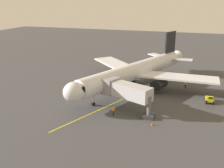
% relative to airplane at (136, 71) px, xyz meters
% --- Properties ---
extents(ground_plane, '(220.00, 220.00, 0.00)m').
position_rel_airplane_xyz_m(ground_plane, '(1.22, 0.57, -4.00)').
color(ground_plane, '#424244').
extents(apron_lead_in_line, '(15.40, 37.10, 0.01)m').
position_rel_airplane_xyz_m(apron_lead_in_line, '(0.11, 6.26, -4.00)').
color(apron_lead_in_line, yellow).
rests_on(apron_lead_in_line, ground).
extents(airplane, '(32.23, 38.53, 11.50)m').
position_rel_airplane_xyz_m(airplane, '(0.00, 0.00, 0.00)').
color(airplane, silver).
rests_on(airplane, ground).
extents(jet_bridge, '(11.23, 6.63, 5.40)m').
position_rel_airplane_xyz_m(jet_bridge, '(-0.68, 12.47, -0.24)').
color(jet_bridge, '#B7B7BC').
rests_on(jet_bridge, ground).
extents(ground_crew_marshaller, '(0.39, 0.47, 1.71)m').
position_rel_airplane_xyz_m(ground_crew_marshaller, '(11.00, 9.68, -3.12)').
color(ground_crew_marshaller, '#23232D').
rests_on(ground_crew_marshaller, ground).
extents(ground_crew_wing_walker, '(0.47, 0.40, 1.71)m').
position_rel_airplane_xyz_m(ground_crew_wing_walker, '(0.21, 15.70, -3.12)').
color(ground_crew_wing_walker, '#23232D').
rests_on(ground_crew_wing_walker, ground).
extents(ground_crew_loader, '(0.47, 0.42, 1.71)m').
position_rel_airplane_xyz_m(ground_crew_loader, '(-10.95, -3.60, -3.12)').
color(ground_crew_loader, '#23232D').
rests_on(ground_crew_loader, ground).
extents(baggage_cart_portside, '(1.69, 2.68, 1.27)m').
position_rel_airplane_xyz_m(baggage_cart_portside, '(12.91, 8.37, -3.35)').
color(baggage_cart_portside, yellow).
rests_on(baggage_cart_portside, ground).
extents(belt_loader_starboard_side, '(1.65, 4.63, 2.32)m').
position_rel_airplane_xyz_m(belt_loader_starboard_side, '(-16.07, 4.02, -3.29)').
color(belt_loader_starboard_side, yellow).
rests_on(belt_loader_starboard_side, ground).
extents(safety_cone_nose_left, '(0.32, 0.32, 0.55)m').
position_rel_airplane_xyz_m(safety_cone_nose_left, '(14.90, 5.08, -3.73)').
color(safety_cone_nose_left, '#F2590F').
rests_on(safety_cone_nose_left, ground).
extents(safety_cone_nose_right, '(0.32, 0.32, 0.55)m').
position_rel_airplane_xyz_m(safety_cone_nose_right, '(-6.98, 17.24, -3.73)').
color(safety_cone_nose_right, '#F2590F').
rests_on(safety_cone_nose_right, ground).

